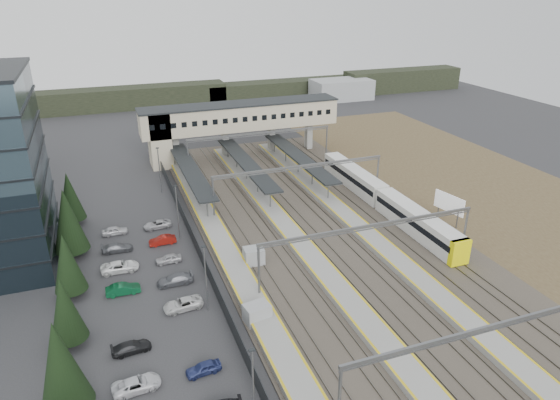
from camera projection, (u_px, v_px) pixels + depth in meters
name	position (u px, v px, depth m)	size (l,w,h in m)	color
ground	(255.00, 262.00, 64.55)	(220.00, 220.00, 0.00)	#2B2B2D
conifer_row	(65.00, 277.00, 52.32)	(4.42, 49.82, 9.50)	black
car_park	(151.00, 299.00, 56.02)	(10.61, 44.26, 1.29)	#9E9EA1
lampposts	(189.00, 238.00, 61.35)	(0.50, 53.25, 8.07)	slate
fence	(197.00, 246.00, 66.39)	(0.08, 90.00, 2.00)	#26282B
relay_cabin_near	(257.00, 314.00, 52.69)	(2.92, 2.34, 2.21)	#969A9B
relay_cabin_far	(254.00, 256.00, 63.69)	(2.57, 2.18, 2.28)	#969A9B
rail_corridor	(306.00, 232.00, 71.69)	(34.00, 90.00, 0.92)	#3D362E
canopies	(246.00, 163.00, 88.42)	(23.10, 30.00, 3.28)	black
footbridge	(228.00, 120.00, 99.94)	(40.40, 6.40, 11.20)	beige
gantries	(331.00, 199.00, 68.53)	(28.40, 62.28, 7.17)	slate
train	(383.00, 199.00, 78.68)	(2.73, 37.88, 3.43)	silver
billboard	(449.00, 204.00, 74.20)	(1.26, 5.33, 4.50)	slate
scrub_east	(503.00, 200.00, 83.10)	(34.00, 120.00, 0.06)	#4A3C23
treeline_far	(238.00, 92.00, 150.27)	(170.00, 19.00, 7.00)	black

